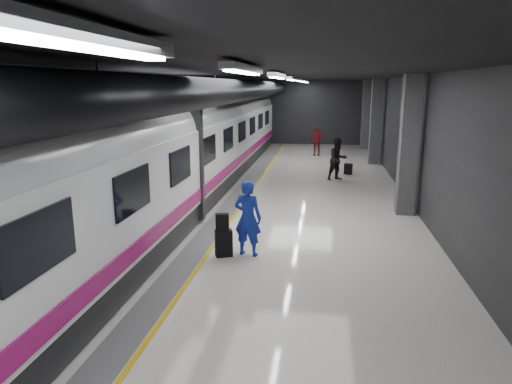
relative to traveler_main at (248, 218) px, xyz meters
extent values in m
plane|color=white|center=(-0.06, 2.51, -0.96)|extent=(40.00, 40.00, 0.00)
cube|color=black|center=(-0.06, 2.51, 3.54)|extent=(10.00, 40.00, 0.02)
cube|color=#28282B|center=(-0.06, 22.51, 1.29)|extent=(10.00, 0.02, 4.50)
cube|color=#28282B|center=(-5.06, 2.51, 1.29)|extent=(0.02, 40.00, 4.50)
cube|color=#28282B|center=(4.94, 2.51, 1.29)|extent=(0.02, 40.00, 4.50)
cube|color=slate|center=(-1.41, 2.51, -0.95)|extent=(0.65, 39.80, 0.01)
cube|color=gold|center=(-1.01, 2.51, -0.95)|extent=(0.10, 39.80, 0.01)
cylinder|color=black|center=(-1.36, 2.51, 2.99)|extent=(0.80, 38.00, 0.80)
cube|color=silver|center=(0.54, -8.49, 3.44)|extent=(0.22, 2.60, 0.10)
cube|color=silver|center=(0.54, -3.49, 3.44)|extent=(0.22, 2.60, 0.10)
cube|color=silver|center=(0.54, 1.51, 3.44)|extent=(0.22, 2.60, 0.10)
cube|color=silver|center=(0.54, 6.51, 3.44)|extent=(0.22, 2.60, 0.10)
cube|color=silver|center=(0.54, 11.51, 3.44)|extent=(0.22, 2.60, 0.10)
cube|color=silver|center=(0.54, 16.51, 3.44)|extent=(0.22, 2.60, 0.10)
cube|color=silver|center=(0.54, 20.51, 3.44)|extent=(0.22, 2.60, 0.10)
cube|color=#515154|center=(4.49, 4.51, 1.29)|extent=(0.55, 0.55, 4.50)
cube|color=#515154|center=(4.49, 14.51, 1.29)|extent=(0.55, 0.55, 4.50)
cube|color=#515154|center=(4.49, 20.51, 1.29)|extent=(0.55, 0.55, 4.50)
cube|color=black|center=(-3.31, 2.51, -0.61)|extent=(2.80, 38.00, 0.60)
cube|color=white|center=(-3.31, 2.51, 0.79)|extent=(2.90, 38.00, 2.20)
cylinder|color=white|center=(-3.31, 2.51, 1.74)|extent=(2.80, 38.00, 2.80)
cube|color=#940D5D|center=(-1.84, 2.51, -0.01)|extent=(0.04, 38.00, 0.35)
cube|color=black|center=(-3.31, 2.51, 1.04)|extent=(3.05, 0.25, 3.80)
cube|color=black|center=(-1.84, -5.49, 1.19)|extent=(0.05, 1.60, 0.85)
cube|color=black|center=(-1.84, -2.49, 1.19)|extent=(0.05, 1.60, 0.85)
cube|color=black|center=(-1.84, 0.51, 1.19)|extent=(0.05, 1.60, 0.85)
cube|color=black|center=(-1.84, 3.51, 1.19)|extent=(0.05, 1.60, 0.85)
cube|color=black|center=(-1.84, 6.51, 1.19)|extent=(0.05, 1.60, 0.85)
cube|color=black|center=(-1.84, 9.51, 1.19)|extent=(0.05, 1.60, 0.85)
cube|color=black|center=(-1.84, 12.51, 1.19)|extent=(0.05, 1.60, 0.85)
cube|color=black|center=(-1.84, 15.51, 1.19)|extent=(0.05, 1.60, 0.85)
cube|color=black|center=(-1.84, 18.51, 1.19)|extent=(0.05, 1.60, 0.85)
imported|color=#1A33C6|center=(0.00, 0.00, 0.00)|extent=(0.78, 0.59, 1.92)
cube|color=black|center=(-0.58, -0.17, -0.62)|extent=(0.48, 0.40, 0.67)
cube|color=black|center=(-0.61, -0.19, -0.08)|extent=(0.35, 0.23, 0.43)
imported|color=black|center=(2.44, 9.74, -0.02)|extent=(1.15, 1.09, 1.88)
imported|color=maroon|center=(1.37, 17.04, -0.09)|extent=(1.05, 0.49, 1.75)
cube|color=black|center=(2.99, 11.20, -0.70)|extent=(0.41, 0.34, 0.52)
camera|label=1|loc=(1.79, -10.65, 3.19)|focal=32.00mm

